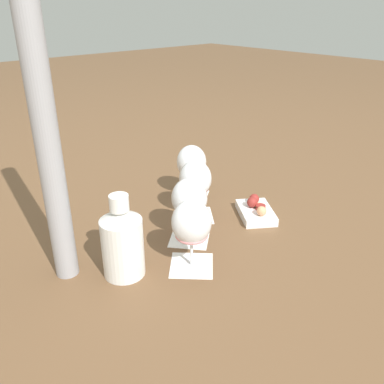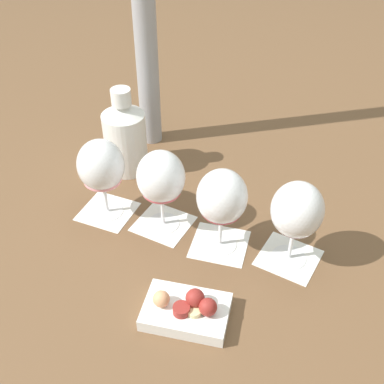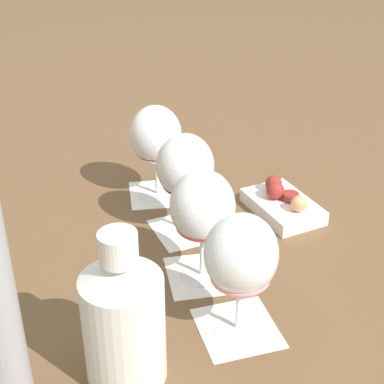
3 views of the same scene
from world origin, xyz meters
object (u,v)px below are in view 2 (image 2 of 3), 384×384
ceramic_vase (125,136)px  wine_glass_1 (161,180)px  wine_glass_0 (101,168)px  wine_glass_3 (297,213)px  snack_dish (187,310)px  wine_glass_2 (222,200)px

ceramic_vase → wine_glass_1: bearing=3.4°
wine_glass_0 → wine_glass_3: bearing=48.1°
wine_glass_3 → snack_dish: (0.05, -0.23, -0.10)m
wine_glass_2 → ceramic_vase: (-0.32, -0.10, -0.03)m
wine_glass_0 → wine_glass_2: same height
wine_glass_3 → ceramic_vase: size_ratio=0.85×
wine_glass_2 → wine_glass_3: (0.08, 0.11, -0.00)m
wine_glass_3 → ceramic_vase: (-0.40, -0.21, -0.03)m
wine_glass_3 → snack_dish: wine_glass_3 is taller
ceramic_vase → snack_dish: size_ratio=1.20×
wine_glass_2 → snack_dish: (0.14, -0.12, -0.10)m
wine_glass_1 → snack_dish: 0.26m
snack_dish → ceramic_vase: bearing=176.8°
wine_glass_1 → ceramic_vase: ceramic_vase is taller
wine_glass_2 → snack_dish: bearing=-42.1°
wine_glass_2 → snack_dish: size_ratio=1.02×
wine_glass_0 → wine_glass_3: (0.26, 0.29, -0.00)m
wine_glass_0 → snack_dish: wine_glass_0 is taller
ceramic_vase → snack_dish: (0.46, -0.03, -0.07)m
wine_glass_3 → snack_dish: size_ratio=1.02×
wine_glass_0 → wine_glass_3: size_ratio=1.00×
snack_dish → wine_glass_2: bearing=137.9°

